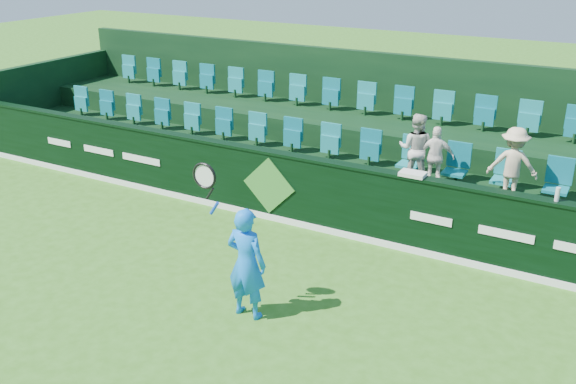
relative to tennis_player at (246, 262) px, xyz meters
The scene contains 13 objects.
ground 1.88m from the tennis_player, 146.68° to the right, with size 60.00×60.00×0.00m, color #326618.
sponsor_hoarding 3.38m from the tennis_player, 114.51° to the left, with size 16.00×0.25×1.35m.
stand_tier_front 4.43m from the tennis_player, 108.59° to the left, with size 16.00×2.00×0.80m, color black.
stand_tier_back 6.24m from the tennis_player, 103.02° to the left, with size 16.00×1.80×1.30m, color black.
stand_rear 6.68m from the tennis_player, 102.16° to the left, with size 16.00×4.10×2.60m.
seat_row_front 4.79m from the tennis_player, 107.06° to the left, with size 13.50×0.50×0.60m, color #187E83.
seat_row_back 6.57m from the tennis_player, 102.42° to the left, with size 13.50×0.50×0.60m, color #187E83.
tennis_player is the anchor object (origin of this frame).
spectator_left 4.35m from the tennis_player, 77.12° to the left, with size 0.63×0.49×1.30m, color beige.
spectator_middle 4.43m from the tennis_player, 72.32° to the left, with size 0.65×0.27×1.11m, color white.
spectator_right 5.01m from the tennis_player, 57.60° to the left, with size 0.83×0.48×1.28m, color beige.
towel 3.38m from the tennis_player, 67.18° to the left, with size 0.42×0.27×0.06m, color silver.
drinks_bottle 4.72m from the tennis_player, 41.14° to the left, with size 0.07×0.07×0.21m, color silver.
Camera 1 is at (5.75, -5.63, 5.01)m, focal length 40.00 mm.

